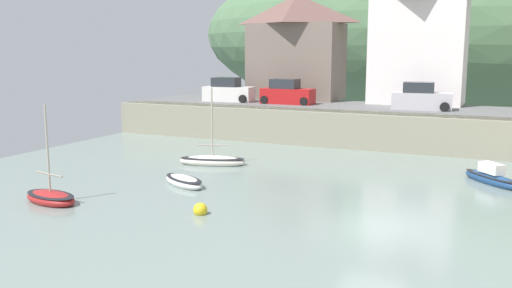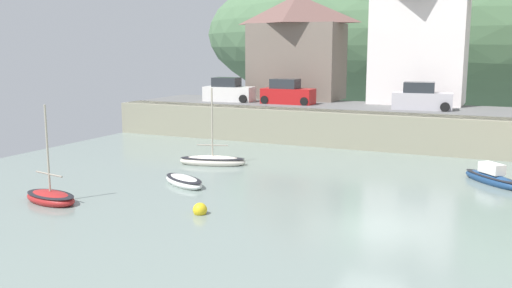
{
  "view_description": "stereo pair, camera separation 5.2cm",
  "coord_description": "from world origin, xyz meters",
  "px_view_note": "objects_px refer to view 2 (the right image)",
  "views": [
    {
      "loc": [
        4.32,
        -20.16,
        6.61
      ],
      "look_at": [
        -7.78,
        6.35,
        1.66
      ],
      "focal_mm": 39.08,
      "sensor_mm": 36.0,
      "label": 1
    },
    {
      "loc": [
        4.36,
        -20.13,
        6.61
      ],
      "look_at": [
        -7.78,
        6.35,
        1.66
      ],
      "focal_mm": 39.08,
      "sensor_mm": 36.0,
      "label": 2
    }
  ],
  "objects_px": {
    "parked_car_end_of_row": "(421,98)",
    "sailboat_tall_mast": "(213,161)",
    "motorboat_with_cabin": "(184,181)",
    "waterfront_building_left": "(297,46)",
    "waterfront_building_centre": "(419,35)",
    "mooring_buoy": "(200,210)",
    "sailboat_white_hull": "(491,178)",
    "parked_car_near_slipway": "(229,91)",
    "sailboat_far_left": "(50,197)",
    "parked_car_by_wall": "(287,94)"
  },
  "relations": [
    {
      "from": "parked_car_end_of_row",
      "to": "sailboat_tall_mast",
      "type": "bearing_deg",
      "value": -132.55
    },
    {
      "from": "motorboat_with_cabin",
      "to": "sailboat_tall_mast",
      "type": "bearing_deg",
      "value": 131.56
    },
    {
      "from": "waterfront_building_left",
      "to": "waterfront_building_centre",
      "type": "distance_m",
      "value": 10.18
    },
    {
      "from": "waterfront_building_centre",
      "to": "mooring_buoy",
      "type": "relative_size",
      "value": 17.72
    },
    {
      "from": "sailboat_white_hull",
      "to": "parked_car_near_slipway",
      "type": "distance_m",
      "value": 23.66
    },
    {
      "from": "waterfront_building_left",
      "to": "waterfront_building_centre",
      "type": "xyz_separation_m",
      "value": [
        10.15,
        0.0,
        0.81
      ]
    },
    {
      "from": "sailboat_far_left",
      "to": "waterfront_building_centre",
      "type": "bearing_deg",
      "value": 78.79
    },
    {
      "from": "waterfront_building_centre",
      "to": "mooring_buoy",
      "type": "height_order",
      "value": "waterfront_building_centre"
    },
    {
      "from": "sailboat_far_left",
      "to": "parked_car_near_slipway",
      "type": "relative_size",
      "value": 1.05
    },
    {
      "from": "waterfront_building_left",
      "to": "sailboat_white_hull",
      "type": "relative_size",
      "value": 2.64
    },
    {
      "from": "sailboat_tall_mast",
      "to": "parked_car_end_of_row",
      "type": "distance_m",
      "value": 16.55
    },
    {
      "from": "sailboat_white_hull",
      "to": "parked_car_end_of_row",
      "type": "distance_m",
      "value": 12.73
    },
    {
      "from": "sailboat_tall_mast",
      "to": "sailboat_white_hull",
      "type": "xyz_separation_m",
      "value": [
        14.91,
        1.77,
        0.05
      ]
    },
    {
      "from": "mooring_buoy",
      "to": "sailboat_white_hull",
      "type": "bearing_deg",
      "value": 45.19
    },
    {
      "from": "waterfront_building_centre",
      "to": "sailboat_white_hull",
      "type": "xyz_separation_m",
      "value": [
        6.18,
        -15.77,
        -7.41
      ]
    },
    {
      "from": "waterfront_building_left",
      "to": "parked_car_by_wall",
      "type": "relative_size",
      "value": 2.14
    },
    {
      "from": "motorboat_with_cabin",
      "to": "mooring_buoy",
      "type": "relative_size",
      "value": 5.39
    },
    {
      "from": "sailboat_white_hull",
      "to": "parked_car_by_wall",
      "type": "distance_m",
      "value": 19.3
    },
    {
      "from": "waterfront_building_centre",
      "to": "sailboat_tall_mast",
      "type": "height_order",
      "value": "waterfront_building_centre"
    },
    {
      "from": "mooring_buoy",
      "to": "parked_car_by_wall",
      "type": "bearing_deg",
      "value": 102.41
    },
    {
      "from": "sailboat_tall_mast",
      "to": "parked_car_end_of_row",
      "type": "xyz_separation_m",
      "value": [
        9.75,
        13.04,
        2.96
      ]
    },
    {
      "from": "sailboat_tall_mast",
      "to": "parked_car_near_slipway",
      "type": "height_order",
      "value": "sailboat_tall_mast"
    },
    {
      "from": "motorboat_with_cabin",
      "to": "sailboat_far_left",
      "type": "bearing_deg",
      "value": -96.26
    },
    {
      "from": "waterfront_building_centre",
      "to": "parked_car_by_wall",
      "type": "distance_m",
      "value": 11.2
    },
    {
      "from": "motorboat_with_cabin",
      "to": "parked_car_near_slipway",
      "type": "bearing_deg",
      "value": 139.61
    },
    {
      "from": "sailboat_tall_mast",
      "to": "parked_car_by_wall",
      "type": "bearing_deg",
      "value": 75.64
    },
    {
      "from": "parked_car_near_slipway",
      "to": "sailboat_white_hull",
      "type": "bearing_deg",
      "value": -33.1
    },
    {
      "from": "sailboat_tall_mast",
      "to": "mooring_buoy",
      "type": "xyz_separation_m",
      "value": [
        4.33,
        -8.87,
        -0.06
      ]
    },
    {
      "from": "parked_car_near_slipway",
      "to": "parked_car_end_of_row",
      "type": "distance_m",
      "value": 15.44
    },
    {
      "from": "parked_car_near_slipway",
      "to": "mooring_buoy",
      "type": "xyz_separation_m",
      "value": [
        10.03,
        -21.91,
        -3.03
      ]
    },
    {
      "from": "waterfront_building_left",
      "to": "mooring_buoy",
      "type": "distance_m",
      "value": 27.85
    },
    {
      "from": "sailboat_tall_mast",
      "to": "sailboat_far_left",
      "type": "bearing_deg",
      "value": -120.47
    },
    {
      "from": "waterfront_building_centre",
      "to": "parked_car_end_of_row",
      "type": "xyz_separation_m",
      "value": [
        1.02,
        -4.5,
        -4.5
      ]
    },
    {
      "from": "waterfront_building_left",
      "to": "parked_car_by_wall",
      "type": "height_order",
      "value": "waterfront_building_left"
    },
    {
      "from": "sailboat_far_left",
      "to": "parked_car_near_slipway",
      "type": "distance_m",
      "value": 23.53
    },
    {
      "from": "waterfront_building_left",
      "to": "sailboat_far_left",
      "type": "height_order",
      "value": "waterfront_building_left"
    },
    {
      "from": "parked_car_end_of_row",
      "to": "mooring_buoy",
      "type": "relative_size",
      "value": 7.24
    },
    {
      "from": "motorboat_with_cabin",
      "to": "parked_car_end_of_row",
      "type": "height_order",
      "value": "parked_car_end_of_row"
    },
    {
      "from": "waterfront_building_left",
      "to": "sailboat_white_hull",
      "type": "xyz_separation_m",
      "value": [
        16.33,
        -15.77,
        -6.6
      ]
    },
    {
      "from": "parked_car_by_wall",
      "to": "parked_car_end_of_row",
      "type": "bearing_deg",
      "value": 0.21
    },
    {
      "from": "sailboat_far_left",
      "to": "waterfront_building_left",
      "type": "bearing_deg",
      "value": 98.67
    },
    {
      "from": "waterfront_building_left",
      "to": "mooring_buoy",
      "type": "relative_size",
      "value": 14.97
    },
    {
      "from": "mooring_buoy",
      "to": "sailboat_tall_mast",
      "type": "bearing_deg",
      "value": 116.04
    },
    {
      "from": "parked_car_by_wall",
      "to": "parked_car_end_of_row",
      "type": "height_order",
      "value": "same"
    },
    {
      "from": "parked_car_near_slipway",
      "to": "parked_car_by_wall",
      "type": "height_order",
      "value": "same"
    },
    {
      "from": "motorboat_with_cabin",
      "to": "mooring_buoy",
      "type": "height_order",
      "value": "motorboat_with_cabin"
    },
    {
      "from": "sailboat_white_hull",
      "to": "mooring_buoy",
      "type": "xyz_separation_m",
      "value": [
        -10.57,
        -10.64,
        -0.11
      ]
    },
    {
      "from": "sailboat_tall_mast",
      "to": "sailboat_far_left",
      "type": "relative_size",
      "value": 1.04
    },
    {
      "from": "motorboat_with_cabin",
      "to": "mooring_buoy",
      "type": "bearing_deg",
      "value": -21.78
    },
    {
      "from": "parked_car_near_slipway",
      "to": "mooring_buoy",
      "type": "bearing_deg",
      "value": -69.83
    }
  ]
}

